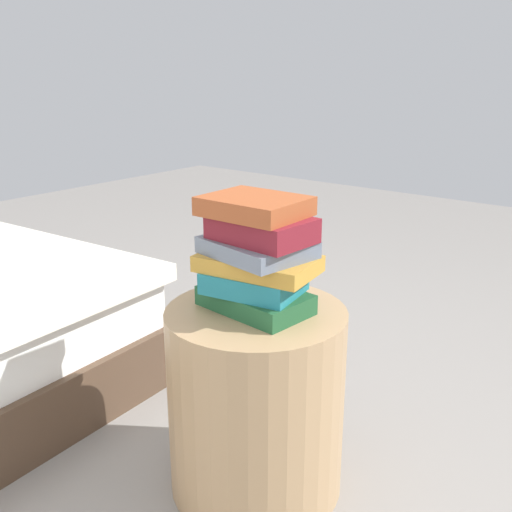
{
  "coord_description": "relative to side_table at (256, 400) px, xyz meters",
  "views": [
    {
      "loc": [
        -0.87,
        1.1,
        1.11
      ],
      "look_at": [
        0.0,
        0.0,
        0.67
      ],
      "focal_mm": 41.68,
      "sensor_mm": 36.0,
      "label": 1
    }
  ],
  "objects": [
    {
      "name": "book_slate",
      "position": [
        0.01,
        -0.01,
        0.42
      ],
      "size": [
        0.28,
        0.24,
        0.04
      ],
      "primitive_type": "cube",
      "rotation": [
        0.0,
        0.0,
        -0.17
      ],
      "color": "slate",
      "rests_on": "book_ochre"
    },
    {
      "name": "book_ochre",
      "position": [
        -0.0,
        -0.01,
        0.38
      ],
      "size": [
        0.31,
        0.21,
        0.04
      ],
      "primitive_type": "cube",
      "rotation": [
        0.0,
        0.0,
        0.15
      ],
      "color": "#B7842D",
      "rests_on": "book_teal"
    },
    {
      "name": "ground_plane",
      "position": [
        0.0,
        0.0,
        -0.26
      ],
      "size": [
        8.0,
        8.0,
        0.0
      ],
      "primitive_type": "plane",
      "color": "gray"
    },
    {
      "name": "book_rust",
      "position": [
        0.01,
        -0.01,
        0.53
      ],
      "size": [
        0.24,
        0.19,
        0.05
      ],
      "primitive_type": "cube",
      "rotation": [
        0.0,
        0.0,
        0.01
      ],
      "color": "#994723",
      "rests_on": "book_maroon"
    },
    {
      "name": "book_maroon",
      "position": [
        -0.01,
        -0.01,
        0.48
      ],
      "size": [
        0.25,
        0.18,
        0.06
      ],
      "primitive_type": "cube",
      "rotation": [
        0.0,
        0.0,
        -0.08
      ],
      "color": "maroon",
      "rests_on": "book_slate"
    },
    {
      "name": "book_forest",
      "position": [
        0.01,
        -0.01,
        0.28
      ],
      "size": [
        0.29,
        0.19,
        0.05
      ],
      "primitive_type": "cube",
      "rotation": [
        0.0,
        0.0,
        -0.1
      ],
      "color": "#1E512D",
      "rests_on": "side_table"
    },
    {
      "name": "side_table",
      "position": [
        0.0,
        0.0,
        0.0
      ],
      "size": [
        0.47,
        0.47,
        0.52
      ],
      "primitive_type": "cylinder",
      "color": "tan",
      "rests_on": "ground_plane"
    },
    {
      "name": "book_teal",
      "position": [
        0.01,
        -0.0,
        0.34
      ],
      "size": [
        0.26,
        0.2,
        0.05
      ],
      "primitive_type": "cube",
      "rotation": [
        0.0,
        0.0,
        0.17
      ],
      "color": "#1E727F",
      "rests_on": "book_forest"
    }
  ]
}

